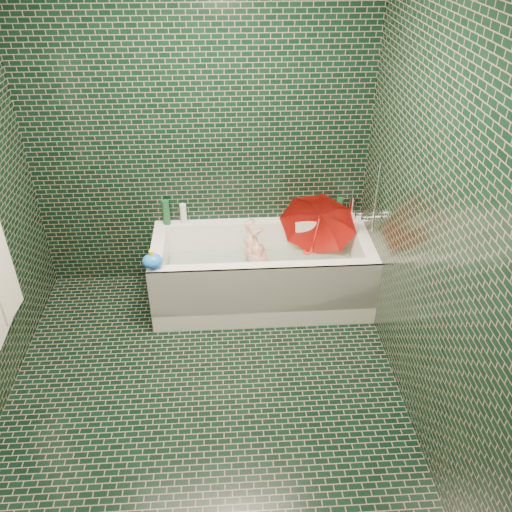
{
  "coord_description": "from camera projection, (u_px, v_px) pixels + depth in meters",
  "views": [
    {
      "loc": [
        0.18,
        -2.5,
        2.76
      ],
      "look_at": [
        0.39,
        0.82,
        0.55
      ],
      "focal_mm": 38.0,
      "sensor_mm": 36.0,
      "label": 1
    }
  ],
  "objects": [
    {
      "name": "bath_toy",
      "position": [
        153.0,
        261.0,
        3.83
      ],
      "size": [
        0.18,
        0.17,
        0.14
      ],
      "rotation": [
        0.0,
        0.0,
        0.41
      ],
      "color": "#1B70F4",
      "rests_on": "bathtub"
    },
    {
      "name": "water",
      "position": [
        262.0,
        268.0,
        4.31
      ],
      "size": [
        1.48,
        0.53,
        0.0
      ],
      "primitive_type": "cube",
      "color": "silver",
      "rests_on": "bathtub"
    },
    {
      "name": "rubber_duck",
      "position": [
        325.0,
        214.0,
        4.43
      ],
      "size": [
        0.13,
        0.09,
        0.11
      ],
      "rotation": [
        0.0,
        0.0,
        -0.09
      ],
      "color": "yellow",
      "rests_on": "bathtub"
    },
    {
      "name": "child",
      "position": [
        260.0,
        268.0,
        4.29
      ],
      "size": [
        0.87,
        0.52,
        0.31
      ],
      "primitive_type": "imported",
      "rotation": [
        -1.42,
        0.0,
        -1.27
      ],
      "color": "tan",
      "rests_on": "bathtub"
    },
    {
      "name": "soap_bottle_a",
      "position": [
        349.0,
        220.0,
        4.45
      ],
      "size": [
        0.14,
        0.14,
        0.27
      ],
      "primitive_type": "imported",
      "rotation": [
        0.0,
        0.0,
        -0.42
      ],
      "color": "white",
      "rests_on": "bathtub"
    },
    {
      "name": "floor",
      "position": [
        205.0,
        395.0,
        3.59
      ],
      "size": [
        2.8,
        2.8,
        0.0
      ],
      "primitive_type": "plane",
      "color": "black",
      "rests_on": "ground"
    },
    {
      "name": "wall_front",
      "position": [
        178.0,
        461.0,
        1.74
      ],
      "size": [
        2.8,
        0.0,
        2.8
      ],
      "primitive_type": "plane",
      "rotation": [
        -1.57,
        0.0,
        0.0
      ],
      "color": "black",
      "rests_on": "floor"
    },
    {
      "name": "bottle_right_pump",
      "position": [
        352.0,
        207.0,
        4.44
      ],
      "size": [
        0.06,
        0.06,
        0.19
      ],
      "primitive_type": "cylinder",
      "rotation": [
        0.0,
        0.0,
        -0.32
      ],
      "color": "silver",
      "rests_on": "bathtub"
    },
    {
      "name": "bottle_left_short",
      "position": [
        183.0,
        214.0,
        4.36
      ],
      "size": [
        0.07,
        0.07,
        0.17
      ],
      "primitive_type": "cylinder",
      "rotation": [
        0.0,
        0.0,
        0.42
      ],
      "color": "white",
      "rests_on": "bathtub"
    },
    {
      "name": "faucet",
      "position": [
        370.0,
        214.0,
        4.08
      ],
      "size": [
        0.18,
        0.19,
        0.55
      ],
      "color": "silver",
      "rests_on": "wall_right"
    },
    {
      "name": "wall_right",
      "position": [
        430.0,
        227.0,
        2.97
      ],
      "size": [
        0.0,
        2.8,
        2.8
      ],
      "primitive_type": "plane",
      "rotation": [
        1.57,
        0.0,
        -1.57
      ],
      "color": "black",
      "rests_on": "floor"
    },
    {
      "name": "wall_back",
      "position": [
        199.0,
        138.0,
        4.07
      ],
      "size": [
        2.8,
        0.0,
        2.8
      ],
      "primitive_type": "plane",
      "rotation": [
        1.57,
        0.0,
        0.0
      ],
      "color": "black",
      "rests_on": "floor"
    },
    {
      "name": "bathtub",
      "position": [
        262.0,
        278.0,
        4.34
      ],
      "size": [
        1.7,
        0.75,
        0.55
      ],
      "color": "white",
      "rests_on": "floor"
    },
    {
      "name": "bottle_right_tall",
      "position": [
        339.0,
        209.0,
        4.4
      ],
      "size": [
        0.06,
        0.06,
        0.19
      ],
      "primitive_type": "cylinder",
      "rotation": [
        0.0,
        0.0,
        -0.16
      ],
      "color": "#144826",
      "rests_on": "bathtub"
    },
    {
      "name": "soap_bottle_c",
      "position": [
        349.0,
        219.0,
        4.46
      ],
      "size": [
        0.13,
        0.13,
        0.16
      ],
      "primitive_type": "imported",
      "rotation": [
        0.0,
        0.0,
        0.06
      ],
      "color": "#144826",
      "rests_on": "bathtub"
    },
    {
      "name": "bottle_left_tall",
      "position": [
        166.0,
        212.0,
        4.34
      ],
      "size": [
        0.06,
        0.06,
        0.21
      ],
      "primitive_type": "cylinder",
      "rotation": [
        0.0,
        0.0,
        -0.01
      ],
      "color": "#144826",
      "rests_on": "bathtub"
    },
    {
      "name": "umbrella",
      "position": [
        316.0,
        233.0,
        4.22
      ],
      "size": [
        0.86,
        0.76,
        0.73
      ],
      "primitive_type": "imported",
      "rotation": [
        0.15,
        -0.29,
        -0.34
      ],
      "color": "red",
      "rests_on": "bathtub"
    },
    {
      "name": "bath_mat",
      "position": [
        262.0,
        283.0,
        4.38
      ],
      "size": [
        1.35,
        0.47,
        0.01
      ],
      "primitive_type": "cube",
      "color": "green",
      "rests_on": "bathtub"
    },
    {
      "name": "soap_bottle_b",
      "position": [
        346.0,
        217.0,
        4.49
      ],
      "size": [
        0.11,
        0.11,
        0.19
      ],
      "primitive_type": "imported",
      "rotation": [
        0.0,
        0.0,
        -0.39
      ],
      "color": "#391B68",
      "rests_on": "bathtub"
    }
  ]
}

